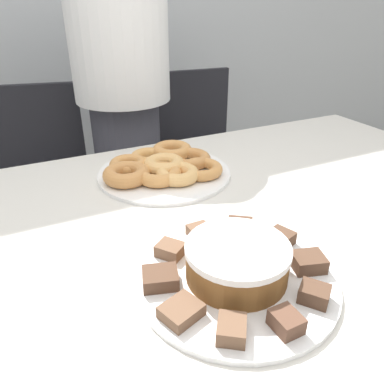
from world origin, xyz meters
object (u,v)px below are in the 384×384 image
object	(u,v)px
person_standing	(123,86)
office_chair_right	(200,171)
plate_cake	(236,278)
plate_donuts	(165,173)
frosted_cake	(237,261)
office_chair_left	(42,204)

from	to	relation	value
person_standing	office_chair_right	distance (m)	0.61
office_chair_right	plate_cake	distance (m)	1.23
person_standing	office_chair_right	size ratio (longest dim) A/B	1.91
plate_donuts	frosted_cake	bearing A→B (deg)	-96.70
office_chair_left	plate_cake	bearing A→B (deg)	-64.73
person_standing	plate_donuts	world-z (taller)	person_standing
office_chair_left	plate_cake	distance (m)	1.16
office_chair_left	frosted_cake	bearing A→B (deg)	-64.73
office_chair_right	plate_donuts	distance (m)	0.83
office_chair_left	plate_donuts	size ratio (longest dim) A/B	2.37
office_chair_right	plate_cake	xyz separation A→B (m)	(-0.49, -1.08, 0.33)
office_chair_left	frosted_cake	world-z (taller)	office_chair_left
frosted_cake	person_standing	bearing A→B (deg)	83.96
office_chair_right	plate_cake	size ratio (longest dim) A/B	2.48
office_chair_left	office_chair_right	world-z (taller)	same
frosted_cake	office_chair_right	bearing A→B (deg)	65.72
office_chair_right	plate_donuts	bearing A→B (deg)	-120.04
person_standing	frosted_cake	bearing A→B (deg)	-96.04
person_standing	office_chair_left	size ratio (longest dim) A/B	1.91
office_chair_right	plate_donuts	xyz separation A→B (m)	(-0.43, -0.62, 0.33)
plate_cake	plate_donuts	bearing A→B (deg)	83.30
office_chair_left	plate_cake	world-z (taller)	office_chair_left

